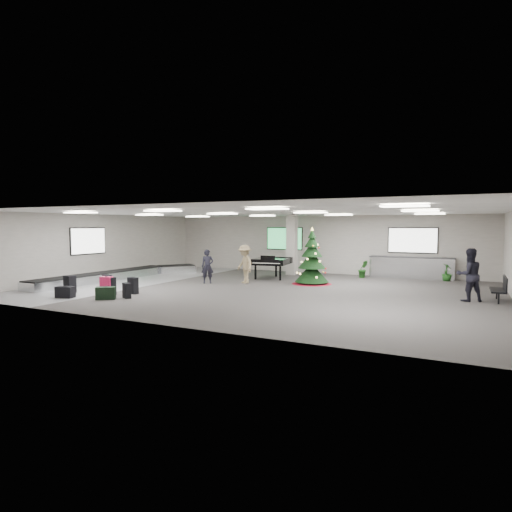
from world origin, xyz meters
The scene contains 22 objects.
ground centered at (0.00, 0.00, 0.00)m, with size 18.00×18.00×0.00m, color #3A3634.
room_envelope centered at (-0.38, 0.67, 2.33)m, with size 18.02×14.02×3.21m.
baggage_carousel centered at (-7.84, -0.08, 0.21)m, with size 2.28×9.71×0.43m.
service_counter centered at (5.00, 6.65, 0.55)m, with size 4.05×0.65×1.08m.
suitcase_0 centered at (-6.11, -4.53, 0.36)m, with size 0.51×0.35×0.75m.
suitcase_1 centered at (-4.69, -3.83, 0.34)m, with size 0.47×0.32×0.69m.
pink_suitcase centered at (-4.75, -3.98, 0.35)m, with size 0.49×0.33×0.72m.
suitcase_3 centered at (-4.05, -3.32, 0.32)m, with size 0.46×0.32×0.66m.
navy_suitcase centered at (-6.27, -4.39, 0.33)m, with size 0.50×0.41×0.68m.
suitcase_5 centered at (-6.45, -4.21, 0.34)m, with size 0.46×0.26×0.69m.
green_duffel centered at (-4.04, -4.72, 0.22)m, with size 0.73×0.66×0.47m.
suitcase_7 centered at (-3.54, -4.20, 0.28)m, with size 0.43×0.36×0.58m.
suitcase_8 centered at (-5.92, -2.81, 0.29)m, with size 0.44×0.32×0.60m.
black_duffel centered at (-5.60, -5.15, 0.21)m, with size 0.70×0.50×0.44m.
christmas_tree centered at (1.22, 2.46, 0.88)m, with size 1.81×1.81×2.59m.
grand_piano centered at (-1.26, 3.54, 0.85)m, with size 1.86×2.27×1.19m.
bench centered at (8.59, 1.01, 0.50)m, with size 0.48×1.40×0.89m.
traveler_a centered at (-3.12, 0.53, 0.78)m, with size 0.57×0.37×1.55m, color black.
traveler_b centered at (-1.62, 1.33, 0.88)m, with size 1.13×0.65×1.76m, color #9C8660.
traveler_bench centered at (7.59, 0.61, 0.92)m, with size 0.90×0.70×1.85m, color black.
potted_plant_left centered at (2.80, 5.80, 0.45)m, with size 0.49×0.40×0.90m, color #1B4616.
potted_plant_right centered at (6.66, 6.30, 0.41)m, with size 0.46×0.46×0.82m, color #1B4616.
Camera 1 is at (7.54, -15.88, 2.61)m, focal length 30.00 mm.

